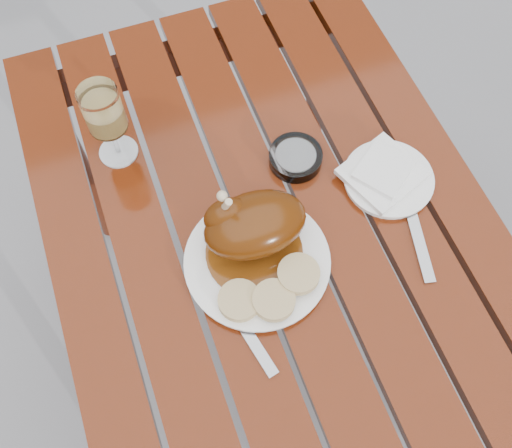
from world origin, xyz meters
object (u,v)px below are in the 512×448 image
Objects in this scene: table at (272,305)px; side_plate at (388,179)px; ashtray at (296,158)px; wine_glass at (108,125)px; dinner_plate at (257,262)px.

side_plate reaches higher than table.
ashtray is (0.09, 0.14, 0.39)m from table.
table is 0.59m from wine_glass.
ashtray is at bearing -23.77° from wine_glass.
wine_glass is at bearing 156.23° from ashtray.
dinner_plate is 1.50× the size of side_plate.
wine_glass reaches higher than side_plate.
dinner_plate is 1.44× the size of wine_glass.
wine_glass reaches higher than ashtray.
table is at bearing -170.73° from side_plate.
side_plate is at bearing 9.27° from table.
dinner_plate is 0.30m from side_plate.
dinner_plate is at bearing -129.25° from ashtray.
dinner_plate is at bearing -146.45° from table.
wine_glass is 0.53m from side_plate.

